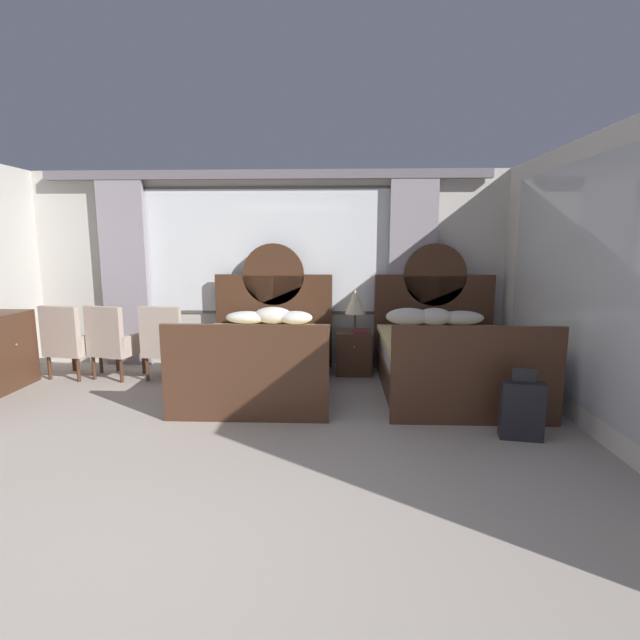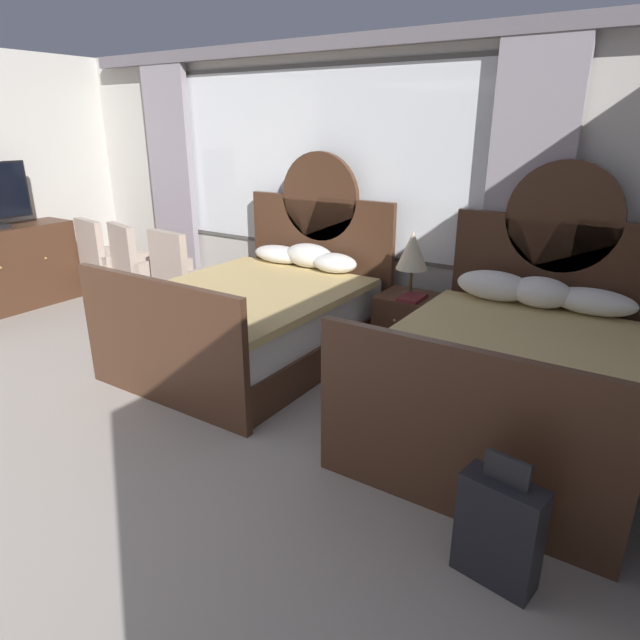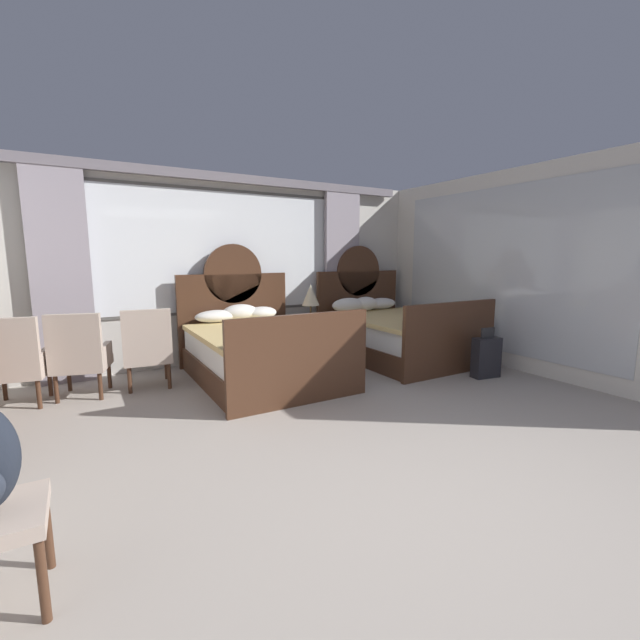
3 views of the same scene
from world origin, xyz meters
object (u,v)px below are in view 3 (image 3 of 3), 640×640
armchair_by_window_left (148,348)px  table_lamp_on_nightstand (311,295)px  bed_near_mirror (395,333)px  book_on_nightstand (318,320)px  suitcase_on_floor (486,357)px  nightstand_between_beds (310,339)px  armchair_by_window_centre (79,355)px  bed_near_window (261,350)px  armchair_by_window_right (15,361)px

armchair_by_window_left → table_lamp_on_nightstand: bearing=9.1°
bed_near_mirror → book_on_nightstand: bed_near_mirror is taller
suitcase_on_floor → nightstand_between_beds: bearing=124.1°
nightstand_between_beds → armchair_by_window_centre: (-3.07, -0.37, 0.20)m
bed_near_window → suitcase_on_floor: (2.51, -1.40, -0.11)m
book_on_nightstand → armchair_by_window_left: 2.48m
nightstand_between_beds → table_lamp_on_nightstand: (0.01, 0.01, 0.67)m
book_on_nightstand → armchair_by_window_centre: armchair_by_window_centre is taller
bed_near_mirror → armchair_by_window_right: size_ratio=2.25×
armchair_by_window_right → armchair_by_window_centre: bearing=0.2°
armchair_by_window_centre → suitcase_on_floor: size_ratio=1.47×
table_lamp_on_nightstand → book_on_nightstand: size_ratio=2.13×
bed_near_mirror → armchair_by_window_right: bearing=176.3°
table_lamp_on_nightstand → armchair_by_window_left: bearing=-170.9°
bed_near_window → armchair_by_window_centre: size_ratio=2.25×
table_lamp_on_nightstand → armchair_by_window_right: 3.70m
bed_near_window → book_on_nightstand: size_ratio=8.20×
table_lamp_on_nightstand → armchair_by_window_right: table_lamp_on_nightstand is taller
bed_near_mirror → table_lamp_on_nightstand: bed_near_mirror is taller
bed_near_mirror → bed_near_window: bearing=-179.9°
suitcase_on_floor → armchair_by_window_right: bearing=161.2°
bed_near_mirror → suitcase_on_floor: 1.45m
table_lamp_on_nightstand → armchair_by_window_left: table_lamp_on_nightstand is taller
bed_near_mirror → armchair_by_window_centre: (-4.16, 0.31, 0.11)m
nightstand_between_beds → armchair_by_window_left: (-2.38, -0.37, 0.20)m
bed_near_mirror → nightstand_between_beds: (-1.09, 0.68, -0.09)m
book_on_nightstand → suitcase_on_floor: (1.33, -2.00, -0.32)m
armchair_by_window_centre → suitcase_on_floor: armchair_by_window_centre is taller
bed_near_window → suitcase_on_floor: bearing=-29.2°
nightstand_between_beds → table_lamp_on_nightstand: table_lamp_on_nightstand is taller
book_on_nightstand → table_lamp_on_nightstand: bearing=123.0°
armchair_by_window_left → bed_near_window: bearing=-13.7°
armchair_by_window_left → suitcase_on_floor: 4.17m
armchair_by_window_centre → armchair_by_window_right: bearing=-179.8°
nightstand_between_beds → armchair_by_window_left: size_ratio=0.60×
bed_near_mirror → suitcase_on_floor: size_ratio=3.30×
suitcase_on_floor → bed_near_mirror: bearing=102.9°
armchair_by_window_left → armchair_by_window_right: size_ratio=1.00×
armchair_by_window_left → armchair_by_window_right: (-1.26, 0.00, 0.00)m
bed_near_window → nightstand_between_beds: bed_near_window is taller
bed_near_window → nightstand_between_beds: size_ratio=3.74×
book_on_nightstand → armchair_by_window_left: size_ratio=0.27×
armchair_by_window_left → suitcase_on_floor: size_ratio=1.47×
table_lamp_on_nightstand → armchair_by_window_right: bearing=-174.0°
bed_near_mirror → suitcase_on_floor: (0.32, -1.41, -0.12)m
bed_near_mirror → suitcase_on_floor: bearing=-77.1°
bed_near_window → armchair_by_window_left: bed_near_window is taller
bed_near_window → suitcase_on_floor: 2.88m
armchair_by_window_left → armchair_by_window_centre: (-0.69, 0.00, 0.00)m
table_lamp_on_nightstand → nightstand_between_beds: bearing=-138.5°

